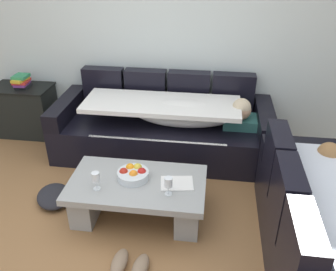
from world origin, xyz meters
TOP-DOWN VIEW (x-y plane):
  - ground_plane at (0.00, 0.00)m, footprint 14.00×14.00m
  - back_wall at (0.00, 2.15)m, footprint 9.00×0.10m
  - couch_along_wall at (0.24, 1.62)m, footprint 2.43×0.92m
  - couch_near_window at (1.67, 0.13)m, footprint 0.92×1.91m
  - coffee_table at (0.14, 0.50)m, footprint 1.20×0.68m
  - fruit_bowl at (0.09, 0.55)m, footprint 0.28×0.28m
  - wine_glass_near_left at (-0.18, 0.35)m, footprint 0.07×0.07m
  - wine_glass_near_right at (0.43, 0.36)m, footprint 0.07×0.07m
  - open_magazine at (0.49, 0.51)m, footprint 0.31×0.25m
  - side_cabinet at (-1.60, 1.85)m, footprint 0.72×0.44m
  - book_stack_on_cabinet at (-1.57, 1.85)m, footprint 0.19×0.24m
  - pair_of_shoes at (0.20, -0.12)m, footprint 0.31×0.31m
  - crumpled_garment at (-0.71, 0.58)m, footprint 0.48×0.51m

SIDE VIEW (x-z plane):
  - ground_plane at x=0.00m, z-range 0.00..0.00m
  - pair_of_shoes at x=0.20m, z-range 0.00..0.09m
  - crumpled_garment at x=-0.71m, z-range 0.00..0.12m
  - coffee_table at x=0.14m, z-range 0.05..0.43m
  - side_cabinet at x=-1.60m, z-range 0.00..0.64m
  - couch_along_wall at x=0.24m, z-range -0.11..0.77m
  - couch_near_window at x=1.67m, z-range -0.10..0.78m
  - open_magazine at x=0.49m, z-range 0.38..0.39m
  - fruit_bowl at x=0.09m, z-range 0.37..0.47m
  - wine_glass_near_left at x=-0.18m, z-range 0.41..0.58m
  - wine_glass_near_right at x=0.43m, z-range 0.41..0.58m
  - book_stack_on_cabinet at x=-1.57m, z-range 0.64..0.79m
  - back_wall at x=0.00m, z-range 0.00..2.70m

